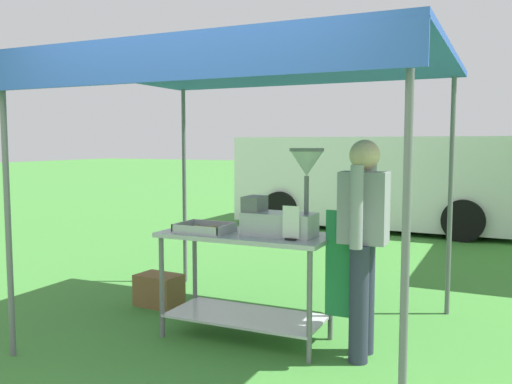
{
  "coord_description": "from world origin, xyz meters",
  "views": [
    {
      "loc": [
        1.81,
        -2.94,
        1.59
      ],
      "look_at": [
        -0.08,
        1.15,
        1.18
      ],
      "focal_mm": 38.27,
      "sensor_mm": 36.0,
      "label": 1
    }
  ],
  "objects_px": {
    "stall_canopy": "(251,71)",
    "donut_cart": "(246,264)",
    "donut_tray": "(204,229)",
    "menu_sign": "(291,226)",
    "supply_crate": "(159,290)",
    "donut_fryer": "(285,205)",
    "van_white": "(378,180)",
    "vendor": "(362,237)"
  },
  "relations": [
    {
      "from": "stall_canopy",
      "to": "donut_cart",
      "type": "relative_size",
      "value": 2.23
    },
    {
      "from": "donut_tray",
      "to": "menu_sign",
      "type": "distance_m",
      "value": 0.78
    },
    {
      "from": "donut_tray",
      "to": "supply_crate",
      "type": "xyz_separation_m",
      "value": [
        -0.84,
        0.55,
        -0.73
      ]
    },
    {
      "from": "donut_fryer",
      "to": "donut_cart",
      "type": "bearing_deg",
      "value": -178.76
    },
    {
      "from": "donut_fryer",
      "to": "van_white",
      "type": "height_order",
      "value": "van_white"
    },
    {
      "from": "donut_cart",
      "to": "supply_crate",
      "type": "relative_size",
      "value": 3.06
    },
    {
      "from": "van_white",
      "to": "stall_canopy",
      "type": "bearing_deg",
      "value": -87.17
    },
    {
      "from": "donut_cart",
      "to": "menu_sign",
      "type": "distance_m",
      "value": 0.59
    },
    {
      "from": "donut_cart",
      "to": "van_white",
      "type": "height_order",
      "value": "van_white"
    },
    {
      "from": "donut_tray",
      "to": "supply_crate",
      "type": "height_order",
      "value": "donut_tray"
    },
    {
      "from": "stall_canopy",
      "to": "van_white",
      "type": "relative_size",
      "value": 0.58
    },
    {
      "from": "supply_crate",
      "to": "van_white",
      "type": "relative_size",
      "value": 0.09
    },
    {
      "from": "stall_canopy",
      "to": "donut_cart",
      "type": "height_order",
      "value": "stall_canopy"
    },
    {
      "from": "donut_cart",
      "to": "donut_fryer",
      "type": "xyz_separation_m",
      "value": [
        0.34,
        0.01,
        0.5
      ]
    },
    {
      "from": "stall_canopy",
      "to": "vendor",
      "type": "bearing_deg",
      "value": -5.84
    },
    {
      "from": "menu_sign",
      "to": "supply_crate",
      "type": "xyz_separation_m",
      "value": [
        -1.61,
        0.6,
        -0.82
      ]
    },
    {
      "from": "donut_cart",
      "to": "van_white",
      "type": "xyz_separation_m",
      "value": [
        -0.31,
        6.4,
        0.27
      ]
    },
    {
      "from": "stall_canopy",
      "to": "vendor",
      "type": "xyz_separation_m",
      "value": [
        0.95,
        -0.1,
        -1.25
      ]
    },
    {
      "from": "menu_sign",
      "to": "van_white",
      "type": "distance_m",
      "value": 6.59
    },
    {
      "from": "donut_tray",
      "to": "stall_canopy",
      "type": "bearing_deg",
      "value": 30.26
    },
    {
      "from": "donut_cart",
      "to": "van_white",
      "type": "distance_m",
      "value": 6.41
    },
    {
      "from": "donut_tray",
      "to": "donut_fryer",
      "type": "xyz_separation_m",
      "value": [
        0.66,
        0.1,
        0.22
      ]
    },
    {
      "from": "donut_tray",
      "to": "van_white",
      "type": "distance_m",
      "value": 6.49
    },
    {
      "from": "donut_tray",
      "to": "vendor",
      "type": "relative_size",
      "value": 0.26
    },
    {
      "from": "donut_tray",
      "to": "donut_fryer",
      "type": "relative_size",
      "value": 0.62
    },
    {
      "from": "menu_sign",
      "to": "vendor",
      "type": "bearing_deg",
      "value": 16.58
    },
    {
      "from": "donut_fryer",
      "to": "van_white",
      "type": "distance_m",
      "value": 6.43
    },
    {
      "from": "stall_canopy",
      "to": "menu_sign",
      "type": "height_order",
      "value": "stall_canopy"
    },
    {
      "from": "stall_canopy",
      "to": "vendor",
      "type": "height_order",
      "value": "stall_canopy"
    },
    {
      "from": "donut_fryer",
      "to": "van_white",
      "type": "xyz_separation_m",
      "value": [
        -0.65,
        6.39,
        -0.23
      ]
    },
    {
      "from": "stall_canopy",
      "to": "donut_cart",
      "type": "distance_m",
      "value": 1.55
    },
    {
      "from": "menu_sign",
      "to": "van_white",
      "type": "xyz_separation_m",
      "value": [
        -0.76,
        6.55,
        -0.1
      ]
    },
    {
      "from": "donut_tray",
      "to": "van_white",
      "type": "bearing_deg",
      "value": 89.87
    },
    {
      "from": "donut_tray",
      "to": "vendor",
      "type": "distance_m",
      "value": 1.28
    },
    {
      "from": "donut_fryer",
      "to": "van_white",
      "type": "relative_size",
      "value": 0.13
    },
    {
      "from": "vendor",
      "to": "stall_canopy",
      "type": "bearing_deg",
      "value": 174.16
    },
    {
      "from": "stall_canopy",
      "to": "donut_tray",
      "type": "distance_m",
      "value": 1.32
    },
    {
      "from": "donut_fryer",
      "to": "menu_sign",
      "type": "xyz_separation_m",
      "value": [
        0.11,
        -0.16,
        -0.14
      ]
    },
    {
      "from": "donut_cart",
      "to": "van_white",
      "type": "relative_size",
      "value": 0.26
    },
    {
      "from": "stall_canopy",
      "to": "menu_sign",
      "type": "bearing_deg",
      "value": -28.81
    },
    {
      "from": "donut_fryer",
      "to": "supply_crate",
      "type": "relative_size",
      "value": 1.52
    },
    {
      "from": "stall_canopy",
      "to": "donut_fryer",
      "type": "height_order",
      "value": "stall_canopy"
    }
  ]
}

